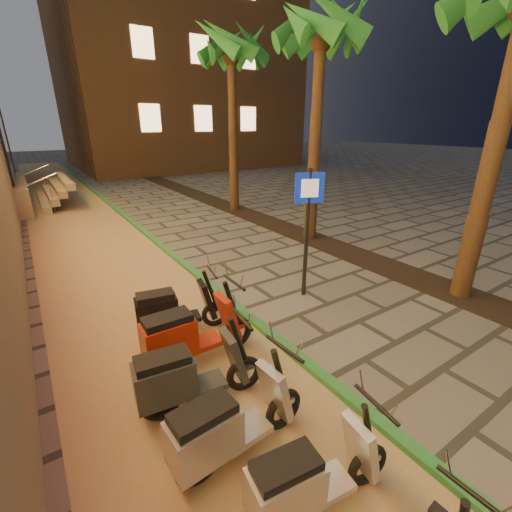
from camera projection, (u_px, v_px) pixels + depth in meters
ground at (471, 430)px, 4.28m from camera, size 120.00×120.00×0.00m
parking_strip at (96, 247)px, 10.69m from camera, size 3.40×60.00×0.01m
green_curb at (150, 236)px, 11.56m from camera, size 0.18×60.00×0.10m
planting_strip at (355, 255)px, 10.02m from camera, size 1.20×40.00×0.02m
apartment_block at (168, 13)px, 29.29m from camera, size 18.00×16.06×25.00m
palm_c at (321, 42)px, 9.52m from camera, size 2.97×3.02×6.91m
palm_d at (231, 60)px, 13.32m from camera, size 2.97×3.02×7.16m
pedestrian_sign at (308, 217)px, 7.05m from camera, size 0.58×0.27×2.78m
scooter_5 at (308, 480)px, 3.17m from camera, size 1.61×0.64×1.13m
scooter_6 at (226, 427)px, 3.68m from camera, size 1.76×0.62×1.24m
scooter_7 at (186, 377)px, 4.41m from camera, size 1.76×0.68×1.23m
scooter_8 at (187, 335)px, 5.23m from camera, size 1.83×0.64×1.29m
scooter_9 at (172, 310)px, 6.04m from camera, size 1.66×0.72×1.17m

